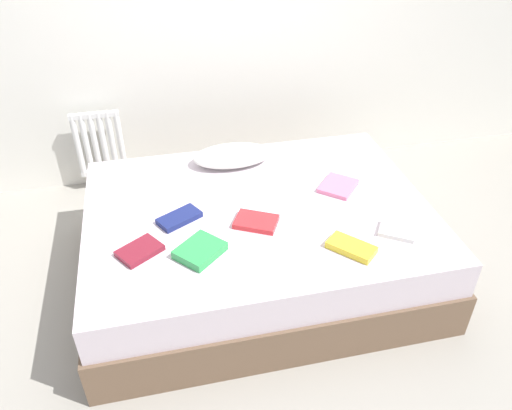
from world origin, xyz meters
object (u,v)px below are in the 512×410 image
at_px(textbook_white, 397,231).
at_px(radiator, 100,144).
at_px(pillow, 232,155).
at_px(textbook_navy, 179,218).
at_px(textbook_maroon, 140,251).
at_px(textbook_yellow, 351,247).
at_px(textbook_pink, 338,186).
at_px(bed, 258,241).
at_px(textbook_green, 200,250).
at_px(textbook_red, 256,222).

bearing_deg(textbook_white, radiator, 168.55).
distance_m(pillow, textbook_navy, 0.68).
height_order(textbook_maroon, textbook_white, textbook_maroon).
xyz_separation_m(textbook_yellow, textbook_pink, (0.14, 0.57, -0.01)).
distance_m(textbook_navy, textbook_pink, 0.98).
height_order(bed, pillow, pillow).
xyz_separation_m(radiator, textbook_green, (0.56, -1.53, 0.14)).
distance_m(radiator, textbook_red, 1.63).
bearing_deg(textbook_white, textbook_green, -150.19).
height_order(textbook_yellow, textbook_red, textbook_yellow).
distance_m(textbook_maroon, textbook_pink, 1.25).
xyz_separation_m(bed, textbook_green, (-0.38, -0.33, 0.28)).
relative_size(textbook_maroon, textbook_red, 0.93).
bearing_deg(textbook_navy, textbook_maroon, -162.86).
bearing_deg(textbook_pink, textbook_red, 154.41).
distance_m(pillow, textbook_green, 0.92).
bearing_deg(bed, textbook_yellow, -51.15).
distance_m(radiator, textbook_yellow, 2.14).
bearing_deg(textbook_pink, textbook_green, 156.46).
bearing_deg(radiator, textbook_red, -56.53).
relative_size(bed, textbook_white, 10.77).
bearing_deg(textbook_white, bed, -177.22).
height_order(radiator, textbook_white, radiator).
distance_m(textbook_navy, textbook_maroon, 0.32).
height_order(bed, textbook_yellow, textbook_yellow).
height_order(textbook_green, textbook_red, textbook_green).
xyz_separation_m(radiator, textbook_navy, (0.49, -1.23, 0.13)).
distance_m(textbook_green, textbook_pink, 1.00).
bearing_deg(textbook_red, radiator, 151.40).
bearing_deg(radiator, pillow, -37.40).
bearing_deg(textbook_yellow, textbook_green, -142.46).
bearing_deg(textbook_red, textbook_white, 9.26).
bearing_deg(textbook_white, textbook_red, -165.47).
bearing_deg(textbook_maroon, textbook_red, -24.15).
height_order(radiator, textbook_pink, radiator).
relative_size(textbook_navy, textbook_red, 1.04).
bearing_deg(textbook_red, bed, 101.51).
xyz_separation_m(textbook_navy, textbook_maroon, (-0.22, -0.23, -0.00)).
relative_size(bed, textbook_navy, 8.45).
relative_size(textbook_green, textbook_white, 1.22).
bearing_deg(pillow, textbook_red, -89.45).
bearing_deg(textbook_yellow, pillow, 161.59).
bearing_deg(textbook_green, textbook_red, -13.00).
bearing_deg(textbook_white, pillow, 161.63).
relative_size(textbook_maroon, textbook_pink, 0.95).
bearing_deg(pillow, textbook_yellow, -66.42).
relative_size(radiator, textbook_red, 2.24).
distance_m(bed, textbook_yellow, 0.67).
bearing_deg(textbook_navy, textbook_red, -46.22).
distance_m(bed, textbook_red, 0.31).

